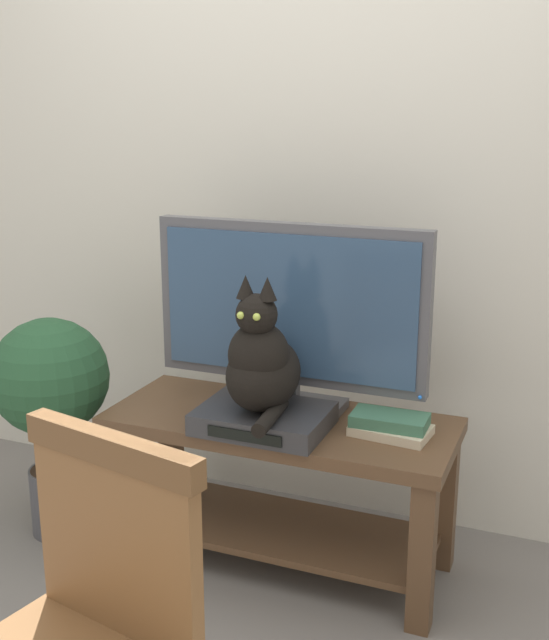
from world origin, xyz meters
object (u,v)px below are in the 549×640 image
(wooden_chair, at_px, (77,634))
(book_stack, at_px, (390,425))
(tv_stand, at_px, (280,465))
(cat, at_px, (262,363))
(tv, at_px, (290,312))
(potted_plant, at_px, (51,393))
(media_box, at_px, (264,418))

(wooden_chair, height_order, book_stack, wooden_chair)
(wooden_chair, bearing_deg, tv_stand, 91.99)
(cat, relative_size, wooden_chair, 0.48)
(tv, bearing_deg, book_stack, -12.20)
(book_stack, bearing_deg, tv_stand, -179.89)
(tv_stand, relative_size, potted_plant, 1.41)
(book_stack, bearing_deg, wooden_chair, -105.57)
(potted_plant, bearing_deg, wooden_chair, -50.66)
(wooden_chair, distance_m, book_stack, 1.20)
(tv, height_order, wooden_chair, tv)
(tv_stand, xyz_separation_m, book_stack, (0.36, 0.00, 0.20))
(book_stack, bearing_deg, potted_plant, -174.61)
(tv, bearing_deg, cat, -94.34)
(wooden_chair, distance_m, potted_plant, 1.35)
(potted_plant, bearing_deg, media_box, 0.71)
(book_stack, distance_m, potted_plant, 1.18)
(tv, relative_size, media_box, 2.29)
(tv, bearing_deg, wooden_chair, -88.14)
(media_box, bearing_deg, book_stack, 14.98)
(book_stack, height_order, potted_plant, potted_plant)
(tv_stand, height_order, book_stack, book_stack)
(tv, relative_size, potted_plant, 1.14)
(tv_stand, distance_m, wooden_chair, 1.16)
(cat, relative_size, book_stack, 1.74)
(tv_stand, height_order, wooden_chair, wooden_chair)
(tv_stand, xyz_separation_m, cat, (-0.01, -0.12, 0.39))
(tv, distance_m, wooden_chair, 1.28)
(wooden_chair, relative_size, book_stack, 3.60)
(tv_stand, relative_size, tv, 1.24)
(tv, height_order, potted_plant, tv)
(media_box, bearing_deg, wooden_chair, -86.94)
(tv_stand, height_order, potted_plant, potted_plant)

